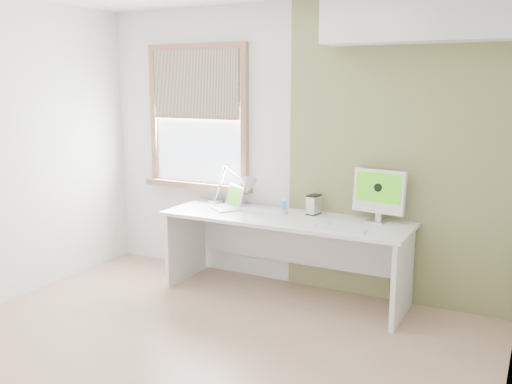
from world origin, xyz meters
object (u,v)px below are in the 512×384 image
Objects in this scene: external_drive at (314,205)px; desk at (287,237)px; laptop at (229,203)px; desk_lamp at (241,187)px; imac at (379,193)px.

desk is at bearing -141.32° from external_drive.
laptop is (-0.61, 0.02, 0.25)m from desk.
desk_lamp is at bearing -174.85° from external_drive.
laptop is (-0.09, -0.07, -0.14)m from desk_lamp.
external_drive is (0.80, 0.13, 0.04)m from laptop.
desk is at bearing -167.80° from imac.
desk_lamp is (-0.51, 0.09, 0.39)m from desk.
desk is 3.50× the size of desk_lamp.
desk is 0.90m from imac.
external_drive is at bearing 5.15° from desk_lamp.
desk_lamp is at bearing 170.29° from desk.
laptop reaches higher than external_drive.
imac reaches higher than desk.
imac is (0.58, 0.01, 0.16)m from external_drive.
desk_lamp is at bearing 37.13° from laptop.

